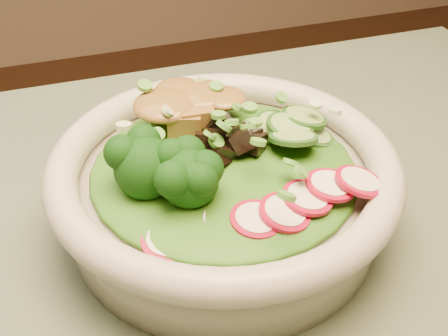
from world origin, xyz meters
name	(u,v)px	position (x,y,z in m)	size (l,w,h in m)	color
salad_bowl	(224,188)	(0.21, 0.12, 0.79)	(0.27, 0.27, 0.07)	beige
lettuce_bed	(224,167)	(0.21, 0.12, 0.81)	(0.20, 0.20, 0.02)	#205512
broccoli_florets	(151,180)	(0.15, 0.10, 0.83)	(0.08, 0.07, 0.04)	black
radish_slices	(281,209)	(0.23, 0.06, 0.81)	(0.11, 0.04, 0.02)	#A00C2E
cucumber_slices	(293,129)	(0.27, 0.14, 0.82)	(0.07, 0.07, 0.04)	#91CC71
mushroom_heap	(215,144)	(0.21, 0.13, 0.82)	(0.07, 0.07, 0.04)	black
tofu_cubes	(183,116)	(0.19, 0.18, 0.82)	(0.09, 0.06, 0.04)	olive
peanut_sauce	(182,102)	(0.19, 0.18, 0.83)	(0.07, 0.06, 0.02)	brown
scallion_garnish	(224,141)	(0.21, 0.12, 0.83)	(0.19, 0.19, 0.02)	#57A339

